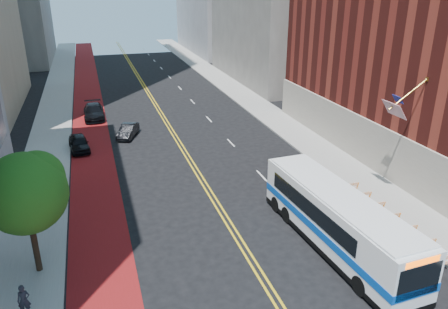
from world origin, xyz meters
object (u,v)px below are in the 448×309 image
Objects in this scene: car_a at (79,143)px; street_tree at (26,190)px; car_b at (128,131)px; pedestrian at (24,300)px; car_c at (94,112)px; transit_bus at (336,219)px.

street_tree is at bearing -102.87° from car_a.
pedestrian is (-7.11, -24.14, 0.30)m from car_b.
car_a reaches higher than car_b.
pedestrian is (-0.38, -3.46, -3.97)m from street_tree.
car_c is 31.94m from pedestrian.
street_tree reaches higher than pedestrian.
transit_bus is at bearing -61.77° from car_a.
car_b is 25.17m from pedestrian.
street_tree is 4.26× the size of pedestrian.
car_a is 21.83m from pedestrian.
car_c is (3.69, 28.21, -4.13)m from street_tree.
transit_bus is at bearing -45.49° from car_b.
street_tree reaches higher than car_a.
car_a is 10.12m from car_c.
street_tree is 22.16m from car_b.
transit_bus is 3.30× the size of car_b.
car_b is (4.69, 2.45, -0.06)m from car_a.
car_c is (1.64, 9.98, 0.09)m from car_a.
street_tree reaches higher than car_c.
pedestrian is at bearing -102.83° from car_a.
pedestrian is at bearing 179.69° from transit_bus.
car_a is at bearing 83.59° from street_tree.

